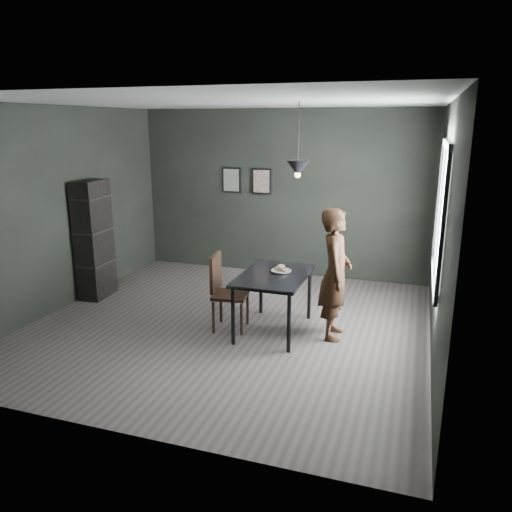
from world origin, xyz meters
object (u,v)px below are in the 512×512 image
(cafe_table, at_px, (274,280))
(shelf_unit, at_px, (94,240))
(pendant_lamp, at_px, (298,168))
(woman, at_px, (335,274))
(white_plate, at_px, (281,271))
(wood_chair, at_px, (224,287))

(cafe_table, distance_m, shelf_unit, 2.96)
(shelf_unit, relative_size, pendant_lamp, 2.04)
(woman, distance_m, shelf_unit, 3.69)
(cafe_table, relative_size, white_plate, 5.22)
(cafe_table, height_order, shelf_unit, shelf_unit)
(cafe_table, distance_m, wood_chair, 0.65)
(woman, xyz_separation_m, shelf_unit, (-3.67, 0.36, 0.08))
(woman, bearing_deg, shelf_unit, 78.29)
(shelf_unit, height_order, pendant_lamp, pendant_lamp)
(cafe_table, distance_m, white_plate, 0.17)
(cafe_table, height_order, pendant_lamp, pendant_lamp)
(white_plate, distance_m, shelf_unit, 2.99)
(white_plate, xyz_separation_m, pendant_lamp, (0.19, -0.04, 1.29))
(cafe_table, xyz_separation_m, shelf_unit, (-2.92, 0.43, 0.21))
(pendant_lamp, bearing_deg, woman, -3.25)
(wood_chair, bearing_deg, white_plate, 13.43)
(cafe_table, distance_m, pendant_lamp, 1.41)
(cafe_table, xyz_separation_m, woman, (0.75, 0.07, 0.13))
(shelf_unit, bearing_deg, wood_chair, -17.26)
(white_plate, height_order, wood_chair, wood_chair)
(wood_chair, height_order, pendant_lamp, pendant_lamp)
(cafe_table, relative_size, wood_chair, 1.24)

